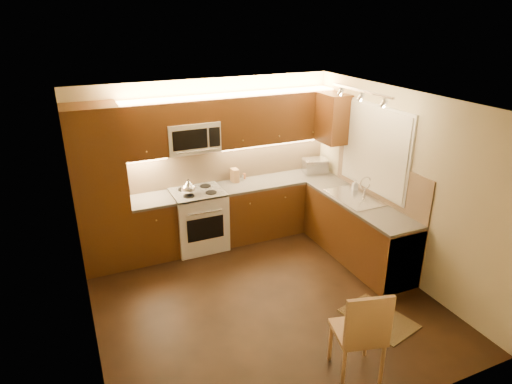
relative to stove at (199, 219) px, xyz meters
name	(u,v)px	position (x,y,z in m)	size (l,w,h in m)	color
floor	(263,300)	(0.30, -1.68, -0.46)	(4.00, 4.00, 0.01)	black
ceiling	(264,103)	(0.30, -1.68, 2.04)	(4.00, 4.00, 0.01)	beige
wall_back	(209,161)	(0.30, 0.32, 0.79)	(4.00, 0.01, 2.50)	#BEB18B
wall_front	(372,307)	(0.30, -3.67, 0.79)	(4.00, 0.01, 2.50)	#BEB18B
wall_left	(81,244)	(-1.70, -1.68, 0.79)	(0.01, 4.00, 2.50)	#BEB18B
wall_right	(400,185)	(2.30, -1.68, 0.79)	(0.01, 4.00, 2.50)	#BEB18B
pantry	(100,190)	(-1.35, 0.02, 0.69)	(0.70, 0.60, 2.30)	#4B2910
base_cab_back_left	(153,229)	(-0.69, 0.02, -0.03)	(0.62, 0.60, 0.86)	#4B2910
counter_back_left	(151,201)	(-0.69, 0.02, 0.42)	(0.62, 0.60, 0.04)	#3D3A37
base_cab_back_right	(277,206)	(1.34, 0.02, -0.03)	(1.92, 0.60, 0.86)	#4B2910
counter_back_right	(277,180)	(1.34, 0.02, 0.42)	(1.92, 0.60, 0.04)	#3D3A37
base_cab_right	(358,231)	(2.00, -1.28, -0.03)	(0.60, 2.00, 0.86)	#4B2910
counter_right	(360,203)	(2.00, -1.28, 0.42)	(0.60, 2.00, 0.04)	#3D3A37
dishwasher	(390,254)	(2.00, -1.98, -0.03)	(0.58, 0.60, 0.84)	silver
backsplash_back	(230,162)	(0.65, 0.31, 0.74)	(3.30, 0.02, 0.60)	tan
backsplash_right	(379,179)	(2.29, -1.28, 0.74)	(0.02, 2.00, 0.60)	tan
upper_cab_back_left	(142,131)	(-0.69, 0.15, 1.42)	(0.62, 0.35, 0.75)	#4B2910
upper_cab_back_right	(275,117)	(1.34, 0.15, 1.42)	(1.92, 0.35, 0.75)	#4B2910
upper_cab_bridge	(190,110)	(0.00, 0.15, 1.63)	(0.76, 0.35, 0.31)	#4B2910
upper_cab_right_corner	(333,118)	(2.12, -0.28, 1.42)	(0.35, 0.50, 0.75)	#4B2910
stove	(199,219)	(0.00, 0.00, 0.00)	(0.76, 0.65, 0.92)	silver
microwave	(192,137)	(0.00, 0.14, 1.26)	(0.76, 0.38, 0.44)	silver
window_frame	(375,149)	(2.29, -1.12, 1.14)	(0.03, 1.44, 1.24)	silver
window_blinds	(374,149)	(2.27, -1.12, 1.14)	(0.02, 1.36, 1.16)	silver
sink	(355,193)	(2.00, -1.12, 0.52)	(0.52, 0.86, 0.15)	silver
faucet	(365,186)	(2.18, -1.12, 0.59)	(0.20, 0.04, 0.30)	silver
track_light_bar	(362,91)	(1.85, -1.27, 2.00)	(0.04, 1.20, 0.03)	silver
kettle	(189,187)	(-0.15, -0.09, 0.58)	(0.21, 0.21, 0.25)	silver
toaster_oven	(315,166)	(2.05, 0.05, 0.55)	(0.38, 0.29, 0.23)	silver
knife_block	(235,175)	(0.68, 0.19, 0.55)	(0.10, 0.15, 0.21)	#A6784B
spice_jar_a	(239,178)	(0.74, 0.17, 0.49)	(0.04, 0.04, 0.10)	silver
spice_jar_b	(244,176)	(0.86, 0.25, 0.48)	(0.04, 0.04, 0.09)	brown
spice_jar_c	(243,178)	(0.80, 0.18, 0.49)	(0.04, 0.04, 0.10)	silver
spice_jar_d	(235,178)	(0.69, 0.22, 0.48)	(0.05, 0.05, 0.09)	olive
soap_bottle	(355,185)	(2.18, -0.89, 0.53)	(0.08, 0.08, 0.17)	silver
rug	(379,318)	(1.40, -2.58, -0.45)	(0.55, 0.82, 0.01)	black
dining_chair	(358,330)	(0.64, -3.14, 0.05)	(0.45, 0.45, 1.03)	#A6784B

